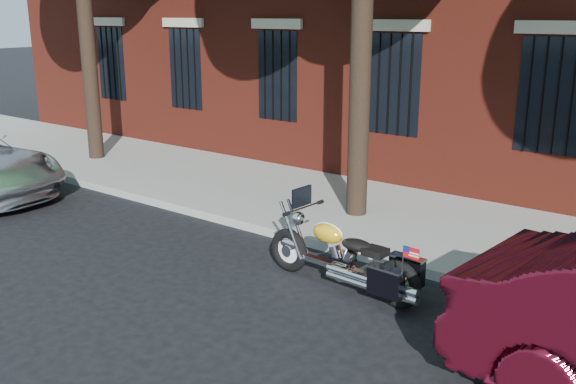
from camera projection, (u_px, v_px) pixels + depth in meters
The scene contains 4 objects.
ground at pixel (224, 263), 9.52m from camera, with size 120.00×120.00×0.00m, color black.
curb at pixel (281, 234), 10.55m from camera, with size 40.00×0.16×0.15m, color gray.
sidewalk at pixel (343, 207), 11.99m from camera, with size 40.00×3.60×0.15m, color gray.
motorcycle at pixel (348, 261), 8.45m from camera, with size 2.53×0.80×1.29m.
Camera 1 is at (6.19, -6.45, 3.58)m, focal length 40.00 mm.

